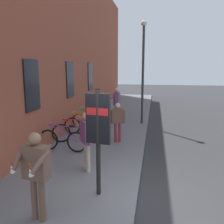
# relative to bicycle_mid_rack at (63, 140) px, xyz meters

# --- Properties ---
(ground) EXTENTS (60.00, 60.00, 0.00)m
(ground) POSITION_rel_bicycle_mid_rack_xyz_m (3.50, -3.74, -0.51)
(ground) COLOR #2D2D30
(sidewalk_pavement) EXTENTS (24.00, 3.50, 0.12)m
(sidewalk_pavement) POSITION_rel_bicycle_mid_rack_xyz_m (5.50, -0.99, -0.45)
(sidewalk_pavement) COLOR slate
(sidewalk_pavement) RESTS_ON ground
(station_facade) EXTENTS (22.00, 0.65, 8.57)m
(station_facade) POSITION_rel_bicycle_mid_rack_xyz_m (6.49, 1.06, 3.77)
(station_facade) COLOR brown
(station_facade) RESTS_ON ground
(bicycle_mid_rack) EXTENTS (0.48, 1.77, 0.97)m
(bicycle_mid_rack) POSITION_rel_bicycle_mid_rack_xyz_m (0.00, 0.00, 0.00)
(bicycle_mid_rack) COLOR black
(bicycle_mid_rack) RESTS_ON sidewalk_pavement
(bicycle_under_window) EXTENTS (0.61, 1.73, 0.97)m
(bicycle_under_window) POSITION_rel_bicycle_mid_rack_xyz_m (1.06, -0.10, -0.00)
(bicycle_under_window) COLOR black
(bicycle_under_window) RESTS_ON sidewalk_pavement
(bicycle_end_of_row) EXTENTS (0.48, 1.77, 0.97)m
(bicycle_end_of_row) POSITION_rel_bicycle_mid_rack_xyz_m (2.16, -0.14, -0.00)
(bicycle_end_of_row) COLOR black
(bicycle_end_of_row) RESTS_ON sidewalk_pavement
(bicycle_nearest_sign) EXTENTS (0.48, 1.77, 0.97)m
(bicycle_nearest_sign) POSITION_rel_bicycle_mid_rack_xyz_m (3.14, -0.15, -0.00)
(bicycle_nearest_sign) COLOR black
(bicycle_nearest_sign) RESTS_ON sidewalk_pavement
(transit_info_sign) EXTENTS (0.17, 0.56, 2.40)m
(transit_info_sign) POSITION_rel_bicycle_mid_rack_xyz_m (-2.59, -1.86, 1.21)
(transit_info_sign) COLOR black
(transit_info_sign) RESTS_ON sidewalk_pavement
(pedestrian_near_bus) EXTENTS (0.30, 0.57, 1.52)m
(pedestrian_near_bus) POSITION_rel_bicycle_mid_rack_xyz_m (1.32, -1.70, 0.54)
(pedestrian_near_bus) COLOR maroon
(pedestrian_near_bus) RESTS_ON sidewalk_pavement
(pedestrian_crossing_street) EXTENTS (0.54, 0.47, 1.66)m
(pedestrian_crossing_street) POSITION_rel_bicycle_mid_rack_xyz_m (-1.41, -1.26, 0.63)
(pedestrian_crossing_street) COLOR #B2A599
(pedestrian_crossing_street) RESTS_ON sidewalk_pavement
(pedestrian_by_facade) EXTENTS (0.67, 0.28, 1.78)m
(pedestrian_by_facade) POSITION_rel_bicycle_mid_rack_xyz_m (4.90, -1.10, 0.70)
(pedestrian_by_facade) COLOR #26262D
(pedestrian_by_facade) RESTS_ON sidewalk_pavement
(tourist_with_hotdogs) EXTENTS (0.65, 0.64, 1.71)m
(tourist_with_hotdogs) POSITION_rel_bicycle_mid_rack_xyz_m (-3.73, -0.96, 0.67)
(tourist_with_hotdogs) COLOR brown
(tourist_with_hotdogs) RESTS_ON sidewalk_pavement
(street_lamp) EXTENTS (0.28, 0.28, 5.02)m
(street_lamp) POSITION_rel_bicycle_mid_rack_xyz_m (4.68, -2.44, 2.60)
(street_lamp) COLOR #333338
(street_lamp) RESTS_ON sidewalk_pavement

